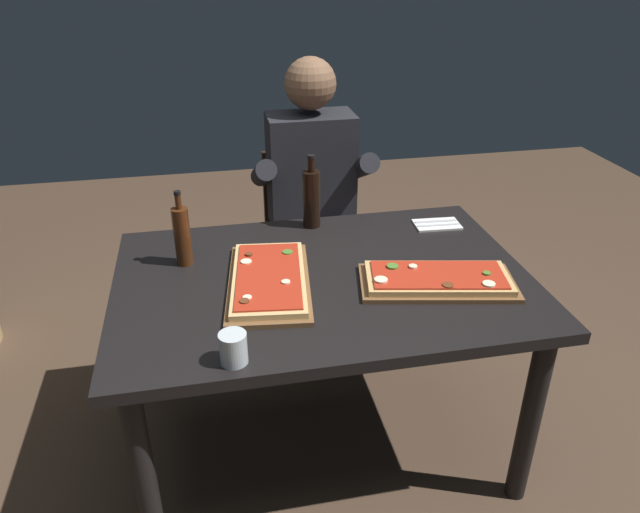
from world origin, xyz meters
name	(u,v)px	position (x,y,z in m)	size (l,w,h in m)	color
ground_plane	(322,437)	(0.00, 0.00, 0.00)	(6.40, 6.40, 0.00)	#4C3828
dining_table	(323,300)	(0.00, 0.00, 0.64)	(1.40, 0.96, 0.74)	black
pizza_rectangular_front	(437,280)	(0.36, -0.13, 0.76)	(0.55, 0.33, 0.05)	brown
pizza_rectangular_left	(269,280)	(-0.19, -0.02, 0.76)	(0.33, 0.54, 0.05)	brown
wine_bottle_dark	(311,198)	(0.04, 0.41, 0.86)	(0.07, 0.07, 0.29)	black
oil_bottle_amber	(182,235)	(-0.46, 0.19, 0.85)	(0.06, 0.06, 0.27)	#47230F
tumbler_near_camera	(233,348)	(-0.33, -0.41, 0.79)	(0.08, 0.08, 0.09)	silver
napkin_cutlery_set	(437,224)	(0.53, 0.31, 0.74)	(0.19, 0.12, 0.01)	white
diner_chair	(309,233)	(0.11, 0.86, 0.49)	(0.44, 0.44, 0.87)	black
seated_diner	(313,193)	(0.11, 0.74, 0.74)	(0.53, 0.41, 1.33)	#23232D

